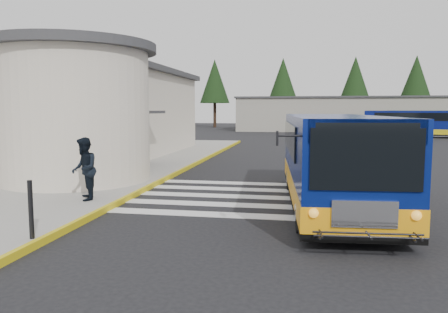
% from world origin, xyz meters
% --- Properties ---
extents(ground, '(140.00, 140.00, 0.00)m').
position_xyz_m(ground, '(0.00, 0.00, 0.00)').
color(ground, black).
rests_on(ground, ground).
extents(sidewalk, '(10.00, 34.00, 0.15)m').
position_xyz_m(sidewalk, '(-9.00, 4.00, 0.07)').
color(sidewalk, gray).
rests_on(sidewalk, ground).
extents(curb_strip, '(0.12, 34.00, 0.16)m').
position_xyz_m(curb_strip, '(-4.05, 4.00, 0.08)').
color(curb_strip, gold).
rests_on(curb_strip, ground).
extents(station_building, '(12.70, 18.70, 4.80)m').
position_xyz_m(station_building, '(-10.84, 6.91, 2.57)').
color(station_building, beige).
rests_on(station_building, ground).
extents(crosswalk, '(8.00, 5.35, 0.01)m').
position_xyz_m(crosswalk, '(-0.50, -0.80, 0.01)').
color(crosswalk, silver).
rests_on(crosswalk, ground).
extents(depot_building, '(26.40, 8.40, 4.20)m').
position_xyz_m(depot_building, '(6.00, 42.00, 2.11)').
color(depot_building, gray).
rests_on(depot_building, ground).
extents(tree_line, '(58.40, 4.40, 10.00)m').
position_xyz_m(tree_line, '(6.29, 50.00, 6.77)').
color(tree_line, black).
rests_on(tree_line, ground).
extents(transit_bus, '(3.37, 9.02, 2.50)m').
position_xyz_m(transit_bus, '(1.81, -1.69, 1.20)').
color(transit_bus, navy).
rests_on(transit_bus, ground).
extents(pedestrian_a, '(0.65, 0.78, 1.83)m').
position_xyz_m(pedestrian_a, '(-6.28, -1.53, 1.07)').
color(pedestrian_a, black).
rests_on(pedestrian_a, sidewalk).
extents(pedestrian_b, '(0.97, 1.06, 1.75)m').
position_xyz_m(pedestrian_b, '(-4.97, -2.77, 1.03)').
color(pedestrian_b, black).
rests_on(pedestrian_b, sidewalk).
extents(bollard, '(0.09, 0.09, 1.16)m').
position_xyz_m(bollard, '(-4.20, -6.34, 0.73)').
color(bollard, black).
rests_on(bollard, sidewalk).
extents(far_bus_a, '(8.83, 4.86, 2.20)m').
position_xyz_m(far_bus_a, '(11.34, 31.14, 1.43)').
color(far_bus_a, '#07115B').
rests_on(far_bus_a, ground).
extents(far_bus_b, '(8.66, 2.84, 2.21)m').
position_xyz_m(far_bus_b, '(13.89, 33.42, 1.43)').
color(far_bus_b, '#134922').
rests_on(far_bus_b, ground).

